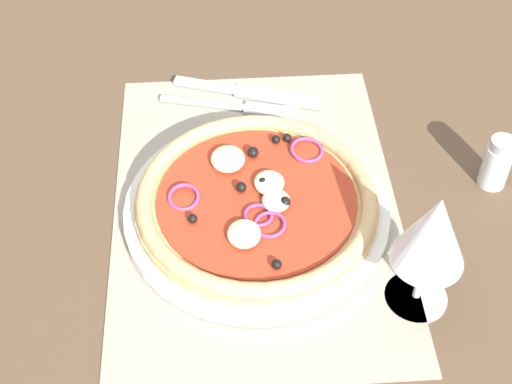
{
  "coord_description": "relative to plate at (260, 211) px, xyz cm",
  "views": [
    {
      "loc": [
        55.81,
        -3.68,
        62.65
      ],
      "look_at": [
        0.53,
        0.0,
        2.89
      ],
      "focal_mm": 51.8,
      "sensor_mm": 36.0,
      "label": 1
    }
  ],
  "objects": [
    {
      "name": "pizza",
      "position": [
        -0.04,
        -0.03,
        1.83
      ],
      "size": [
        26.81,
        26.81,
        2.6
      ],
      "color": "tan",
      "rests_on": "plate"
    },
    {
      "name": "plate",
      "position": [
        0.0,
        0.0,
        0.0
      ],
      "size": [
        29.4,
        29.4,
        1.49
      ],
      "primitive_type": "cylinder",
      "color": "silver",
      "rests_on": "placemat"
    },
    {
      "name": "ground_plane",
      "position": [
        -1.76,
        -0.4,
        -2.35
      ],
      "size": [
        190.0,
        140.0,
        2.4
      ],
      "primitive_type": "cube",
      "color": "brown"
    },
    {
      "name": "knife",
      "position": [
        -21.13,
        0.04,
        -0.49
      ],
      "size": [
        7.75,
        19.53,
        0.62
      ],
      "rotation": [
        0.0,
        0.0,
        1.26
      ],
      "color": "#B2B5BA",
      "rests_on": "placemat"
    },
    {
      "name": "wine_glass",
      "position": [
        11.86,
        15.09,
        8.91
      ],
      "size": [
        7.2,
        7.2,
        14.9
      ],
      "color": "silver",
      "rests_on": "ground_plane"
    },
    {
      "name": "pepper_shaker",
      "position": [
        -3.6,
        27.32,
        2.11
      ],
      "size": [
        3.2,
        3.2,
        6.7
      ],
      "color": "silver",
      "rests_on": "ground_plane"
    },
    {
      "name": "placemat",
      "position": [
        -1.76,
        -0.4,
        -0.95
      ],
      "size": [
        45.87,
        32.0,
        0.4
      ],
      "primitive_type": "cube",
      "color": "#A39984",
      "rests_on": "ground_plane"
    },
    {
      "name": "fork",
      "position": [
        -18.46,
        -1.78,
        -0.53
      ],
      "size": [
        5.73,
        17.85,
        0.44
      ],
      "rotation": [
        0.0,
        0.0,
        1.33
      ],
      "color": "#B2B5BA",
      "rests_on": "placemat"
    }
  ]
}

